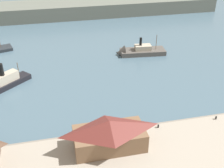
{
  "coord_description": "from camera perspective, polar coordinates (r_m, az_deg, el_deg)",
  "views": [
    {
      "loc": [
        -13.48,
        -60.56,
        49.21
      ],
      "look_at": [
        4.48,
        18.93,
        2.0
      ],
      "focal_mm": 44.63,
      "sensor_mm": 36.0,
      "label": 1
    }
  ],
  "objects": [
    {
      "name": "far_headland",
      "position": [
        176.96,
        -8.23,
        14.99
      ],
      "size": [
        180.0,
        24.0,
        8.0
      ],
      "primitive_type": "cube",
      "color": "#60665B",
      "rests_on": "ground"
    },
    {
      "name": "ferry_departing_north",
      "position": [
        121.13,
        4.99,
        6.66
      ],
      "size": [
        21.45,
        8.8,
        10.62
      ],
      "color": "#514C47",
      "rests_on": "ground"
    },
    {
      "name": "mooring_post_center_west",
      "position": [
        84.28,
        20.54,
        -6.49
      ],
      "size": [
        0.44,
        0.44,
        0.9
      ],
      "primitive_type": "cylinder",
      "color": "black",
      "rests_on": "quay_promenade"
    },
    {
      "name": "seawall_edge",
      "position": [
        76.14,
        0.45,
        -9.68
      ],
      "size": [
        110.0,
        0.8,
        1.0
      ],
      "primitive_type": "cube",
      "color": "gray",
      "rests_on": "ground"
    },
    {
      "name": "ferry_shed_west_terminal",
      "position": [
        68.08,
        -0.52,
        -10.17
      ],
      "size": [
        17.56,
        8.9,
        7.9
      ],
      "color": "brown",
      "rests_on": "quay_promenade"
    },
    {
      "name": "mooring_post_west",
      "position": [
        77.07,
        9.45,
        -8.51
      ],
      "size": [
        0.44,
        0.44,
        0.9
      ],
      "primitive_type": "cylinder",
      "color": "black",
      "rests_on": "quay_promenade"
    },
    {
      "name": "ferry_near_quay",
      "position": [
        101.92,
        -21.36,
        0.13
      ],
      "size": [
        16.64,
        15.35,
        10.28
      ],
      "color": "black",
      "rests_on": "ground"
    },
    {
      "name": "ground_plane",
      "position": [
        79.18,
        -0.15,
        -8.34
      ],
      "size": [
        320.0,
        320.0,
        0.0
      ],
      "primitive_type": "plane",
      "color": "#476070"
    }
  ]
}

